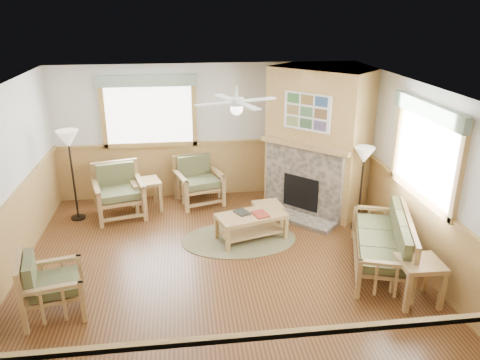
{
  "coord_description": "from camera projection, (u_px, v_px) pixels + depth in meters",
  "views": [
    {
      "loc": [
        -0.47,
        -6.16,
        3.78
      ],
      "look_at": [
        0.4,
        0.7,
        1.15
      ],
      "focal_mm": 35.0,
      "sensor_mm": 36.0,
      "label": 1
    }
  ],
  "objects": [
    {
      "name": "armchair_left",
      "position": [
        52.0,
        284.0,
        5.96
      ],
      "size": [
        0.89,
        0.89,
        0.84
      ],
      "primitive_type": null,
      "rotation": [
        0.0,
        0.0,
        1.79
      ],
      "color": "#9F7C4A",
      "rests_on": "floor"
    },
    {
      "name": "window_right",
      "position": [
        434.0,
        100.0,
        6.37
      ],
      "size": [
        0.16,
        1.9,
        1.5
      ],
      "primitive_type": null,
      "color": "white",
      "rests_on": "wall_right"
    },
    {
      "name": "end_table_sofa",
      "position": [
        418.0,
        281.0,
        6.22
      ],
      "size": [
        0.56,
        0.54,
        0.61
      ],
      "primitive_type": null,
      "rotation": [
        0.0,
        0.0,
        -0.03
      ],
      "color": "#9F7C4A",
      "rests_on": "floor"
    },
    {
      "name": "wall_front",
      "position": [
        248.0,
        318.0,
        3.85
      ],
      "size": [
        6.0,
        0.02,
        2.7
      ],
      "primitive_type": "cube",
      "color": "silver",
      "rests_on": "floor"
    },
    {
      "name": "floor",
      "position": [
        220.0,
        268.0,
        7.11
      ],
      "size": [
        6.0,
        6.0,
        0.01
      ],
      "primitive_type": "cube",
      "color": "#533017",
      "rests_on": "ground"
    },
    {
      "name": "book_dark",
      "position": [
        242.0,
        212.0,
        7.87
      ],
      "size": [
        0.3,
        0.33,
        0.03
      ],
      "primitive_type": "cube",
      "rotation": [
        0.0,
        0.0,
        0.46
      ],
      "color": "black",
      "rests_on": "coffee_table"
    },
    {
      "name": "armchair_back_left",
      "position": [
        119.0,
        192.0,
        8.69
      ],
      "size": [
        1.05,
        1.05,
        0.97
      ],
      "primitive_type": null,
      "rotation": [
        0.0,
        0.0,
        0.25
      ],
      "color": "#9F7C4A",
      "rests_on": "floor"
    },
    {
      "name": "window_back",
      "position": [
        146.0,
        73.0,
        8.83
      ],
      "size": [
        1.9,
        0.16,
        1.5
      ],
      "primitive_type": null,
      "color": "white",
      "rests_on": "wall_back"
    },
    {
      "name": "footstool",
      "position": [
        268.0,
        215.0,
        8.41
      ],
      "size": [
        0.54,
        0.54,
        0.41
      ],
      "primitive_type": null,
      "rotation": [
        0.0,
        0.0,
        0.14
      ],
      "color": "#9F7C4A",
      "rests_on": "floor"
    },
    {
      "name": "sofa",
      "position": [
        381.0,
        242.0,
        7.0
      ],
      "size": [
        2.01,
        1.31,
        0.86
      ],
      "primitive_type": null,
      "rotation": [
        0.0,
        0.0,
        -1.89
      ],
      "color": "#9F7C4A",
      "rests_on": "floor"
    },
    {
      "name": "fireplace",
      "position": [
        318.0,
        141.0,
        8.77
      ],
      "size": [
        3.11,
        3.11,
        2.7
      ],
      "primitive_type": null,
      "rotation": [
        0.0,
        0.0,
        -0.79
      ],
      "color": "#A98245",
      "rests_on": "floor"
    },
    {
      "name": "ceiling_fan",
      "position": [
        236.0,
        89.0,
        6.48
      ],
      "size": [
        1.59,
        1.59,
        0.36
      ],
      "primitive_type": null,
      "rotation": [
        0.0,
        0.0,
        0.35
      ],
      "color": "white",
      "rests_on": "ceiling"
    },
    {
      "name": "floor_lamp_right",
      "position": [
        361.0,
        189.0,
        8.08
      ],
      "size": [
        0.45,
        0.45,
        1.52
      ],
      "primitive_type": null,
      "rotation": [
        0.0,
        0.0,
        -0.34
      ],
      "color": "black",
      "rests_on": "floor"
    },
    {
      "name": "braided_rug",
      "position": [
        239.0,
        239.0,
        7.96
      ],
      "size": [
        2.02,
        2.02,
        0.01
      ],
      "primitive_type": "cylinder",
      "rotation": [
        0.0,
        0.0,
        -0.04
      ],
      "color": "brown",
      "rests_on": "floor"
    },
    {
      "name": "wall_back",
      "position": [
        206.0,
        131.0,
        9.41
      ],
      "size": [
        6.0,
        0.02,
        2.7
      ],
      "primitive_type": "cube",
      "color": "silver",
      "rests_on": "floor"
    },
    {
      "name": "end_table_chairs",
      "position": [
        146.0,
        195.0,
        9.02
      ],
      "size": [
        0.66,
        0.64,
        0.6
      ],
      "primitive_type": null,
      "rotation": [
        0.0,
        0.0,
        0.28
      ],
      "color": "#9F7C4A",
      "rests_on": "floor"
    },
    {
      "name": "floor_lamp_left",
      "position": [
        73.0,
        176.0,
        8.45
      ],
      "size": [
        0.45,
        0.45,
        1.7
      ],
      "primitive_type": null,
      "rotation": [
        0.0,
        0.0,
        -0.16
      ],
      "color": "black",
      "rests_on": "floor"
    },
    {
      "name": "armchair_back_right",
      "position": [
        199.0,
        181.0,
        9.29
      ],
      "size": [
        1.03,
        1.03,
        0.92
      ],
      "primitive_type": null,
      "rotation": [
        0.0,
        0.0,
        0.29
      ],
      "color": "#9F7C4A",
      "rests_on": "floor"
    },
    {
      "name": "wall_right",
      "position": [
        418.0,
        176.0,
        6.98
      ],
      "size": [
        0.02,
        6.0,
        2.7
      ],
      "primitive_type": "cube",
      "color": "silver",
      "rests_on": "floor"
    },
    {
      "name": "wainscot",
      "position": [
        219.0,
        236.0,
        6.91
      ],
      "size": [
        6.0,
        6.0,
        1.1
      ],
      "primitive_type": null,
      "color": "#A98245",
      "rests_on": "floor"
    },
    {
      "name": "ceiling",
      "position": [
        217.0,
        90.0,
        6.15
      ],
      "size": [
        6.0,
        6.0,
        0.01
      ],
      "primitive_type": "cube",
      "color": "white",
      "rests_on": "floor"
    },
    {
      "name": "coffee_table",
      "position": [
        251.0,
        227.0,
        7.91
      ],
      "size": [
        1.26,
        0.88,
        0.46
      ],
      "primitive_type": null,
      "rotation": [
        0.0,
        0.0,
        0.29
      ],
      "color": "#9F7C4A",
      "rests_on": "floor"
    },
    {
      "name": "book_red",
      "position": [
        261.0,
        213.0,
        7.79
      ],
      "size": [
        0.29,
        0.35,
        0.03
      ],
      "primitive_type": "cube",
      "rotation": [
        0.0,
        0.0,
        0.27
      ],
      "color": "maroon",
      "rests_on": "coffee_table"
    }
  ]
}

